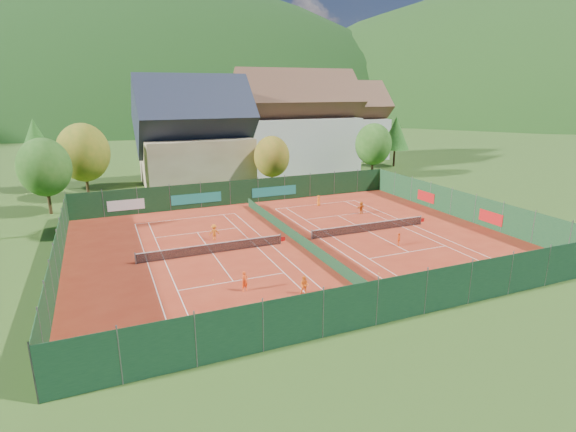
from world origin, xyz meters
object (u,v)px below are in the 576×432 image
Objects in this scene: hotel_block_b at (344,126)px; player_right_far_a at (319,200)px; player_right_far_b at (361,208)px; player_left_mid at (304,285)px; player_right_near at (399,239)px; chalet at (195,140)px; player_left_near at (245,281)px; ball_hopper at (490,267)px; hotel_block_a at (296,127)px; player_left_far at (214,232)px.

hotel_block_b is 39.79m from player_right_far_a.
player_right_far_b is (-19.14, -37.89, -5.91)m from hotel_block_b.
player_left_mid reaches higher than player_right_near.
chalet is 39.03m from player_left_near.
player_right_near reaches higher than ball_hopper.
hotel_block_a is 40.33m from player_left_far.
player_left_mid is (3.67, -2.13, -0.06)m from player_left_near.
hotel_block_a is 31.06m from player_right_far_b.
hotel_block_b is 21.60× the size of ball_hopper.
player_left_near reaches higher than ball_hopper.
player_left_mid is 13.53m from player_right_near.
player_right_far_b is (13.86, -23.89, -5.91)m from chalet.
player_right_near is 0.85× the size of player_right_far_b.
ball_hopper is 0.62× the size of player_right_far_a.
hotel_block_a is 1.25× the size of hotel_block_b.
player_right_far_a is (-21.95, -32.65, -5.98)m from hotel_block_b.
hotel_block_a is at bearing -120.46° from player_right_far_b.
player_right_far_a is at bearing 34.71° from player_right_near.
chalet is 20.25× the size of ball_hopper.
hotel_block_a is 15.88× the size of player_left_mid.
player_right_far_a is at bearing -59.35° from chalet.
ball_hopper is at bearing 141.73° from player_left_far.
hotel_block_a is at bearing -150.26° from hotel_block_b.
player_left_far reaches higher than player_right_far_a.
hotel_block_b is at bearing 71.32° from ball_hopper.
player_right_far_a is (11.05, -18.65, -5.98)m from chalet.
ball_hopper is 0.52× the size of player_left_far.
ball_hopper is at bearing -96.07° from hotel_block_a.
player_left_near reaches higher than player_right_far_a.
player_right_far_a is (15.74, 19.65, -0.10)m from player_left_near.
hotel_block_a is at bearing 83.93° from ball_hopper.
player_right_far_a is 5.95m from player_right_far_b.
player_right_far_a is at bearing -107.88° from hotel_block_a.
hotel_block_b reaches higher than player_right_far_b.
player_right_near is at bearing -100.87° from hotel_block_a.
player_left_near is 4.24m from player_left_mid.
chalet is 45.33m from ball_hopper.
player_right_far_a is at bearing 33.56° from player_left_near.
player_right_near is 15.98m from player_right_far_a.
hotel_block_b is 60.20m from ball_hopper.
ball_hopper is at bearing 27.60° from player_left_mid.
player_left_far is at bearing 95.95° from player_right_near.
player_left_near is (-4.69, -38.30, -5.88)m from chalet.
player_right_far_b is at bearing -116.80° from hotel_block_b.
ball_hopper is 0.66× the size of player_right_near.
player_left_near is at bearing -118.13° from hotel_block_a.
chalet is 11.40× the size of player_right_far_b.
player_left_near is (-23.69, -44.30, -6.64)m from hotel_block_a.
hotel_block_a reaches higher than player_left_mid.
hotel_block_a reaches higher than player_left_near.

